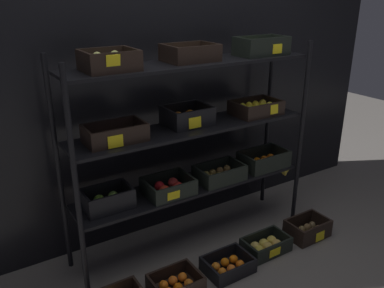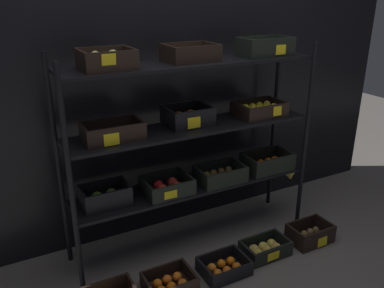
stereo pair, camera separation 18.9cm
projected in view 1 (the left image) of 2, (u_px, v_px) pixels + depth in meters
ground_plane at (192, 240)px, 3.03m from camera, size 10.00×10.00×0.00m
storefront_wall at (163, 63)px, 2.88m from camera, size 4.14×0.12×2.57m
display_rack at (195, 128)px, 2.72m from camera, size 1.86×0.41×1.47m
crate_ground_tangerine at (176, 285)px, 2.51m from camera, size 0.31×0.24×0.10m
crate_ground_center_tangerine at (228, 266)px, 2.68m from camera, size 0.32×0.24×0.10m
crate_ground_apple_gold at (266, 246)px, 2.89m from camera, size 0.33×0.21×0.11m
crate_ground_rightmost_kiwi at (307, 230)px, 3.06m from camera, size 0.32×0.22×0.14m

